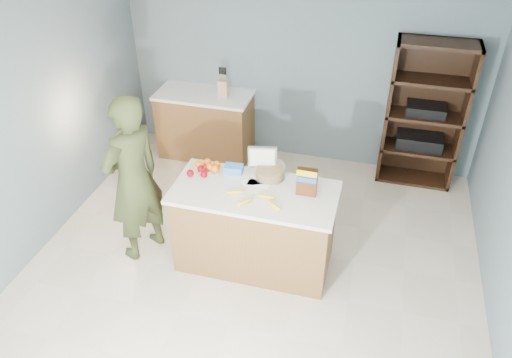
% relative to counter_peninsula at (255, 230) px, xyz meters
% --- Properties ---
extents(floor, '(4.50, 5.00, 0.02)m').
position_rel_counter_peninsula_xyz_m(floor, '(0.00, -0.30, -0.42)').
color(floor, beige).
rests_on(floor, ground).
extents(walls, '(4.52, 5.02, 2.51)m').
position_rel_counter_peninsula_xyz_m(walls, '(0.00, -0.30, 1.24)').
color(walls, slate).
rests_on(walls, ground).
extents(counter_peninsula, '(1.56, 0.76, 0.90)m').
position_rel_counter_peninsula_xyz_m(counter_peninsula, '(0.00, 0.00, 0.00)').
color(counter_peninsula, brown).
rests_on(counter_peninsula, ground).
extents(back_cabinet, '(1.24, 0.62, 0.90)m').
position_rel_counter_peninsula_xyz_m(back_cabinet, '(-1.20, 1.90, 0.04)').
color(back_cabinet, brown).
rests_on(back_cabinet, ground).
extents(shelving_unit, '(0.90, 0.40, 1.80)m').
position_rel_counter_peninsula_xyz_m(shelving_unit, '(1.55, 2.05, 0.45)').
color(shelving_unit, black).
rests_on(shelving_unit, ground).
extents(person, '(0.65, 0.76, 1.78)m').
position_rel_counter_peninsula_xyz_m(person, '(-1.18, -0.12, 0.47)').
color(person, '#323A1B').
rests_on(person, ground).
extents(knife_block, '(0.12, 0.10, 0.31)m').
position_rel_counter_peninsula_xyz_m(knife_block, '(-0.93, 1.88, 0.60)').
color(knife_block, tan).
rests_on(knife_block, back_cabinet).
extents(envelopes, '(0.30, 0.20, 0.00)m').
position_rel_counter_peninsula_xyz_m(envelopes, '(-0.02, 0.13, 0.49)').
color(envelopes, white).
rests_on(envelopes, counter_peninsula).
extents(bananas, '(0.56, 0.25, 0.04)m').
position_rel_counter_peninsula_xyz_m(bananas, '(0.04, -0.15, 0.50)').
color(bananas, yellow).
rests_on(bananas, counter_peninsula).
extents(apples, '(0.21, 0.17, 0.07)m').
position_rel_counter_peninsula_xyz_m(apples, '(-0.59, 0.11, 0.52)').
color(apples, maroon).
rests_on(apples, counter_peninsula).
extents(oranges, '(0.27, 0.18, 0.08)m').
position_rel_counter_peninsula_xyz_m(oranges, '(-0.55, 0.24, 0.52)').
color(oranges, orange).
rests_on(oranges, counter_peninsula).
extents(blue_carton, '(0.19, 0.13, 0.08)m').
position_rel_counter_peninsula_xyz_m(blue_carton, '(-0.28, 0.24, 0.52)').
color(blue_carton, blue).
rests_on(blue_carton, counter_peninsula).
extents(salad_bowl, '(0.30, 0.30, 0.13)m').
position_rel_counter_peninsula_xyz_m(salad_bowl, '(0.08, 0.26, 0.54)').
color(salad_bowl, '#267219').
rests_on(salad_bowl, counter_peninsula).
extents(tv, '(0.28, 0.12, 0.28)m').
position_rel_counter_peninsula_xyz_m(tv, '(-0.01, 0.33, 0.64)').
color(tv, silver).
rests_on(tv, counter_peninsula).
extents(cereal_box, '(0.19, 0.07, 0.28)m').
position_rel_counter_peninsula_xyz_m(cereal_box, '(0.48, 0.07, 0.65)').
color(cereal_box, '#592B14').
rests_on(cereal_box, counter_peninsula).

